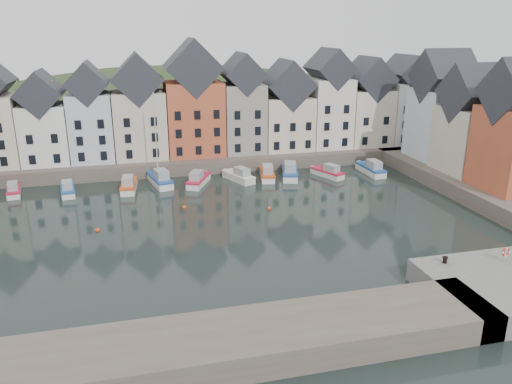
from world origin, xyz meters
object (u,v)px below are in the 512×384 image
object	(u,v)px
boat_a	(14,190)
life_ring_post	(505,252)
mooring_bollard	(445,260)
boat_d	(160,179)

from	to	relation	value
boat_a	life_ring_post	bearing A→B (deg)	-47.50
mooring_bollard	life_ring_post	distance (m)	5.26
mooring_bollard	life_ring_post	world-z (taller)	life_ring_post
boat_a	mooring_bollard	xyz separation A→B (m)	(41.04, -35.37, 1.70)
life_ring_post	mooring_bollard	bearing A→B (deg)	169.19
boat_a	life_ring_post	size ratio (longest dim) A/B	4.26
mooring_bollard	life_ring_post	xyz separation A→B (m)	(5.13, -0.98, 0.55)
boat_d	life_ring_post	world-z (taller)	boat_d
boat_a	life_ring_post	distance (m)	58.81
boat_d	life_ring_post	bearing A→B (deg)	-65.45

